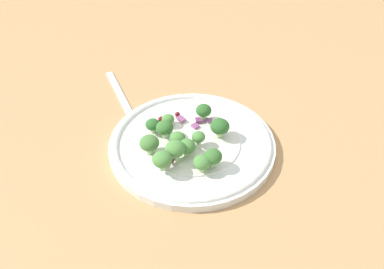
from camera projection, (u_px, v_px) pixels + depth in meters
ground_plane at (191, 161)px, 65.27cm from camera, size 180.00×180.00×2.00cm
plate at (192, 144)px, 65.35cm from camera, size 24.90×24.90×1.70cm
dressing_pool at (192, 142)px, 65.06cm from camera, size 14.44×14.44×0.20cm
broccoli_floret_0 at (221, 127)px, 64.42cm from camera, size 2.87×2.87×2.90cm
broccoli_floret_1 at (149, 143)px, 61.87cm from camera, size 2.82×2.82×2.86cm
broccoli_floret_2 at (197, 136)px, 63.40cm from camera, size 2.00×2.00×2.02cm
broccoli_floret_3 at (165, 128)px, 64.67cm from camera, size 2.60×2.60×2.64cm
broccoli_floret_4 at (166, 120)px, 66.95cm from camera, size 1.96×1.96×1.98cm
broccoli_floret_5 at (175, 149)px, 60.47cm from camera, size 2.85×2.85×2.88cm
broccoli_floret_6 at (213, 157)px, 59.78cm from camera, size 2.54×2.54×2.57cm
broccoli_floret_7 at (204, 111)px, 67.46cm from camera, size 2.44×2.44×2.47cm
broccoli_floret_8 at (162, 160)px, 58.79cm from camera, size 2.77×2.77×2.81cm
broccoli_floret_9 at (202, 163)px, 59.37cm from camera, size 2.51×2.51×2.55cm
broccoli_floret_10 at (187, 147)px, 61.83cm from camera, size 2.59×2.59×2.62cm
broccoli_floret_11 at (178, 138)px, 62.53cm from camera, size 2.27×2.27×2.30cm
broccoli_floret_12 at (153, 125)px, 65.48cm from camera, size 2.19×2.19×2.22cm
cranberry_0 at (177, 114)px, 69.12cm from camera, size 0.81×0.81×0.81cm
cranberry_1 at (171, 161)px, 60.87cm from camera, size 0.86×0.86×0.86cm
cranberry_2 at (161, 119)px, 67.70cm from camera, size 0.91×0.91×0.91cm
onion_bit_0 at (208, 120)px, 68.42cm from camera, size 1.45×1.46×0.39cm
onion_bit_1 at (195, 126)px, 67.36cm from camera, size 1.00×1.18×0.51cm
onion_bit_2 at (181, 119)px, 68.29cm from camera, size 1.12×1.52×0.33cm
onion_bit_3 at (199, 120)px, 68.12cm from camera, size 1.39×1.39×0.35cm
onion_bit_4 at (163, 166)px, 60.80cm from camera, size 1.27×1.26×0.59cm
onion_bit_5 at (204, 159)px, 61.67cm from camera, size 1.12×1.14×0.52cm
fork at (125, 103)px, 73.96cm from camera, size 4.91×18.64×0.50cm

